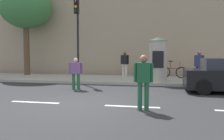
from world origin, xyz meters
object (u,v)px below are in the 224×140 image
(pedestrian_in_red_top, at_px, (143,78))
(pedestrian_tallest, at_px, (125,62))
(poster_column, at_px, (158,59))
(pedestrian_in_dark_shirt, at_px, (199,64))
(street_tree, at_px, (26,7))
(pedestrian_near_pole, at_px, (76,71))
(bicycle_leaning, at_px, (173,72))
(traffic_light, at_px, (77,27))

(pedestrian_in_red_top, distance_m, pedestrian_tallest, 8.56)
(poster_column, height_order, pedestrian_in_dark_shirt, poster_column)
(poster_column, relative_size, pedestrian_in_dark_shirt, 1.44)
(poster_column, height_order, pedestrian_in_red_top, poster_column)
(pedestrian_tallest, bearing_deg, street_tree, 178.58)
(pedestrian_near_pole, bearing_deg, street_tree, 137.88)
(pedestrian_in_red_top, distance_m, pedestrian_in_dark_shirt, 6.58)
(pedestrian_near_pole, relative_size, bicycle_leaning, 0.85)
(bicycle_leaning, bearing_deg, traffic_light, -154.00)
(poster_column, bearing_deg, bicycle_leaning, 65.64)
(pedestrian_in_red_top, bearing_deg, poster_column, 86.39)
(traffic_light, distance_m, pedestrian_in_dark_shirt, 6.94)
(poster_column, bearing_deg, pedestrian_tallest, 135.69)
(street_tree, distance_m, pedestrian_near_pole, 8.55)
(poster_column, relative_size, pedestrian_in_red_top, 1.46)
(street_tree, xyz_separation_m, pedestrian_in_red_top, (8.96, -8.56, -4.05))
(pedestrian_near_pole, bearing_deg, pedestrian_tallest, 71.10)
(traffic_light, xyz_separation_m, street_tree, (-4.88, 2.87, 1.86))
(traffic_light, height_order, street_tree, street_tree)
(bicycle_leaning, bearing_deg, pedestrian_near_pole, -134.73)
(pedestrian_near_pole, xyz_separation_m, bicycle_leaning, (4.74, 4.79, -0.34))
(poster_column, relative_size, pedestrian_tallest, 1.47)
(pedestrian_in_dark_shirt, height_order, pedestrian_tallest, pedestrian_in_dark_shirt)
(pedestrian_near_pole, relative_size, pedestrian_tallest, 0.89)
(traffic_light, relative_size, street_tree, 0.69)
(pedestrian_near_pole, bearing_deg, poster_column, 35.64)
(traffic_light, xyz_separation_m, pedestrian_near_pole, (0.67, -2.15, -2.30))
(pedestrian_tallest, bearing_deg, pedestrian_in_red_top, -78.14)
(street_tree, relative_size, pedestrian_in_red_top, 3.86)
(street_tree, height_order, pedestrian_tallest, street_tree)
(pedestrian_near_pole, distance_m, pedestrian_in_red_top, 4.92)
(pedestrian_in_dark_shirt, bearing_deg, pedestrian_near_pole, -157.00)
(bicycle_leaning, bearing_deg, pedestrian_in_red_top, -99.05)
(traffic_light, bearing_deg, pedestrian_tallest, 49.13)
(street_tree, bearing_deg, poster_column, -13.71)
(poster_column, height_order, street_tree, street_tree)
(poster_column, xyz_separation_m, street_tree, (-9.36, 2.28, 3.64))
(street_tree, distance_m, pedestrian_in_red_top, 13.04)
(pedestrian_in_red_top, relative_size, pedestrian_tallest, 1.01)
(poster_column, distance_m, pedestrian_in_dark_shirt, 2.17)
(street_tree, bearing_deg, traffic_light, -30.47)
(street_tree, relative_size, pedestrian_in_dark_shirt, 3.81)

